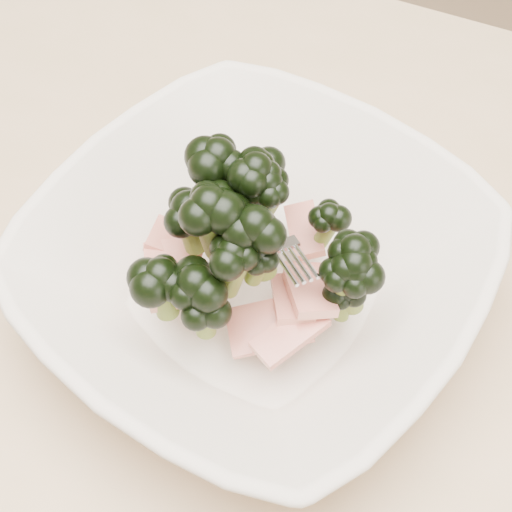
# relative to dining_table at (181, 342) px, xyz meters

# --- Properties ---
(dining_table) EXTENTS (1.20, 0.80, 0.75)m
(dining_table) POSITION_rel_dining_table_xyz_m (0.00, 0.00, 0.00)
(dining_table) COLOR tan
(dining_table) RESTS_ON ground
(broccoli_dish) EXTENTS (0.36, 0.36, 0.14)m
(broccoli_dish) POSITION_rel_dining_table_xyz_m (0.06, 0.02, 0.14)
(broccoli_dish) COLOR beige
(broccoli_dish) RESTS_ON dining_table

